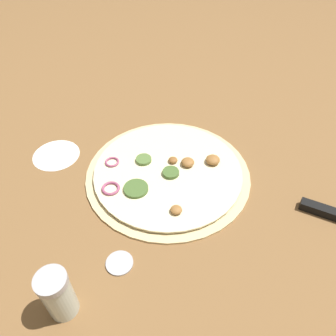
{
  "coord_description": "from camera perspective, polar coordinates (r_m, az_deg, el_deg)",
  "views": [
    {
      "loc": [
        -0.46,
        -0.19,
        0.51
      ],
      "look_at": [
        0.0,
        0.0,
        0.02
      ],
      "focal_mm": 35.0,
      "sensor_mm": 36.0,
      "label": 1
    }
  ],
  "objects": [
    {
      "name": "ground_plane",
      "position": [
        0.72,
        0.0,
        -1.1
      ],
      "size": [
        3.0,
        3.0,
        0.0
      ],
      "primitive_type": "plane",
      "color": "brown"
    },
    {
      "name": "pizza",
      "position": [
        0.71,
        -0.04,
        -0.74
      ],
      "size": [
        0.36,
        0.36,
        0.03
      ],
      "color": "beige",
      "rests_on": "ground_plane"
    },
    {
      "name": "spice_jar",
      "position": [
        0.53,
        -18.64,
        -20.15
      ],
      "size": [
        0.05,
        0.05,
        0.1
      ],
      "color": "silver",
      "rests_on": "ground_plane"
    },
    {
      "name": "loose_cap",
      "position": [
        0.59,
        -8.47,
        -15.97
      ],
      "size": [
        0.05,
        0.05,
        0.01
      ],
      "color": "#B2B2B7",
      "rests_on": "ground_plane"
    },
    {
      "name": "flour_patch",
      "position": [
        0.8,
        -18.88,
        2.16
      ],
      "size": [
        0.11,
        0.11,
        0.0
      ],
      "color": "white",
      "rests_on": "ground_plane"
    }
  ]
}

